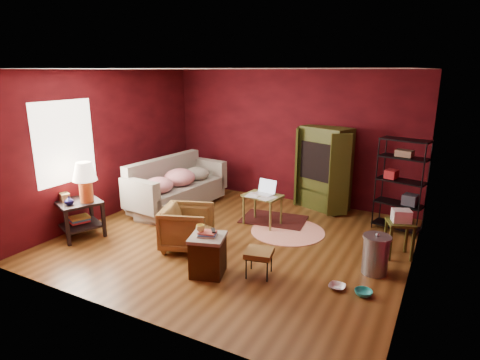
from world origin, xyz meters
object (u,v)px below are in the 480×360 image
(sofa, at_px, (176,190))
(side_table, at_px, (82,192))
(hamper, at_px, (208,254))
(tv_armoire, at_px, (324,167))
(armchair, at_px, (187,225))
(laptop_desk, at_px, (263,198))
(wire_shelving, at_px, (402,182))

(sofa, relative_size, side_table, 1.51)
(hamper, relative_size, tv_armoire, 0.39)
(armchair, bearing_deg, laptop_desk, -42.95)
(sofa, height_order, hamper, sofa)
(side_table, relative_size, hamper, 1.99)
(sofa, height_order, armchair, sofa)
(armchair, distance_m, tv_armoire, 3.23)
(tv_armoire, distance_m, wire_shelving, 1.64)
(armchair, distance_m, side_table, 1.93)
(armchair, bearing_deg, side_table, 83.69)
(hamper, relative_size, laptop_desk, 0.80)
(wire_shelving, bearing_deg, hamper, -113.03)
(armchair, relative_size, tv_armoire, 0.45)
(side_table, distance_m, hamper, 2.64)
(tv_armoire, bearing_deg, side_table, -112.51)
(laptop_desk, distance_m, wire_shelving, 2.45)
(armchair, height_order, side_table, side_table)
(sofa, height_order, side_table, side_table)
(armchair, bearing_deg, sofa, 22.15)
(armchair, relative_size, side_table, 0.58)
(hamper, bearing_deg, side_table, 176.89)
(tv_armoire, bearing_deg, laptop_desk, -95.70)
(side_table, height_order, wire_shelving, wire_shelving)
(sofa, xyz_separation_m, armchair, (1.32, -1.46, -0.00))
(sofa, xyz_separation_m, hamper, (2.08, -2.04, -0.09))
(wire_shelving, bearing_deg, laptop_desk, -146.17)
(sofa, height_order, wire_shelving, wire_shelving)
(laptop_desk, height_order, wire_shelving, wire_shelving)
(tv_armoire, xyz_separation_m, wire_shelving, (1.55, -0.54, 0.03))
(side_table, xyz_separation_m, wire_shelving, (4.73, 2.79, 0.12))
(armchair, bearing_deg, wire_shelving, -70.71)
(side_table, distance_m, wire_shelving, 5.49)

